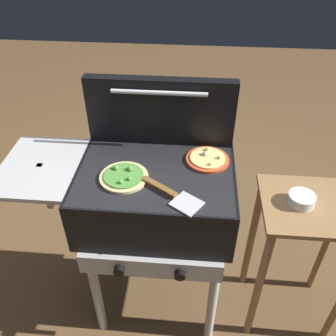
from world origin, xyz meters
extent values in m
plane|color=brown|center=(0.00, 0.00, 0.00)|extent=(8.00, 8.00, 0.00)
cube|color=black|center=(0.00, 0.00, 0.78)|extent=(0.64, 0.48, 0.24)
cube|color=black|center=(0.00, 0.00, 0.90)|extent=(0.61, 0.46, 0.01)
cube|color=#BABABA|center=(-0.48, 0.00, 0.89)|extent=(0.32, 0.41, 0.02)
cube|color=#BABABA|center=(-0.48, 0.00, 0.78)|extent=(0.02, 0.02, 0.24)
cube|color=#BABABA|center=(0.00, -0.25, 0.61)|extent=(0.58, 0.02, 0.10)
cylinder|color=black|center=(-0.12, -0.28, 0.61)|extent=(0.04, 0.02, 0.04)
cylinder|color=black|center=(0.12, -0.28, 0.61)|extent=(0.04, 0.02, 0.04)
cylinder|color=#BABABA|center=(-0.27, -0.19, 0.33)|extent=(0.04, 0.04, 0.66)
cylinder|color=#BABABA|center=(0.27, -0.19, 0.33)|extent=(0.04, 0.04, 0.66)
cylinder|color=#BABABA|center=(-0.27, 0.19, 0.33)|extent=(0.04, 0.04, 0.66)
cylinder|color=#BABABA|center=(0.27, 0.19, 0.33)|extent=(0.04, 0.04, 0.66)
cube|color=black|center=(0.00, 0.21, 1.05)|extent=(0.63, 0.05, 0.30)
cylinder|color=#B7B7BC|center=(0.00, 0.17, 1.16)|extent=(0.38, 0.02, 0.02)
cylinder|color=#E0C17F|center=(-0.12, -0.06, 0.91)|extent=(0.19, 0.19, 0.01)
cylinder|color=#4C8C38|center=(-0.12, -0.06, 0.92)|extent=(0.16, 0.16, 0.01)
sphere|color=#4B7B3D|center=(-0.10, -0.02, 0.92)|extent=(0.03, 0.03, 0.03)
sphere|color=#508439|center=(-0.16, -0.02, 0.92)|extent=(0.02, 0.02, 0.02)
sphere|color=green|center=(-0.12, -0.10, 0.92)|extent=(0.02, 0.02, 0.02)
sphere|color=#4F8740|center=(-0.09, -0.08, 0.92)|extent=(0.02, 0.02, 0.02)
cylinder|color=#C64723|center=(0.21, 0.09, 0.91)|extent=(0.18, 0.18, 0.01)
cylinder|color=#EDD17A|center=(0.21, 0.09, 0.92)|extent=(0.15, 0.15, 0.01)
sphere|color=#D8D07D|center=(0.22, 0.04, 0.92)|extent=(0.02, 0.02, 0.02)
sphere|color=#DDB58B|center=(0.20, 0.10, 0.92)|extent=(0.03, 0.03, 0.03)
sphere|color=tan|center=(0.25, 0.08, 0.92)|extent=(0.02, 0.02, 0.02)
sphere|color=#D1E283|center=(0.21, 0.14, 0.92)|extent=(0.02, 0.02, 0.02)
cube|color=#B7BABF|center=(0.13, -0.18, 0.90)|extent=(0.13, 0.13, 0.01)
cube|color=brown|center=(0.03, -0.11, 0.91)|extent=(0.15, 0.11, 0.02)
cube|color=olive|center=(0.66, 0.00, 0.76)|extent=(0.44, 0.36, 0.02)
cylinder|color=olive|center=(0.47, -0.15, 0.38)|extent=(0.04, 0.04, 0.75)
cylinder|color=olive|center=(0.47, 0.15, 0.38)|extent=(0.04, 0.04, 0.75)
cylinder|color=olive|center=(0.85, 0.15, 0.38)|extent=(0.04, 0.04, 0.75)
cylinder|color=silver|center=(0.60, 0.00, 0.79)|extent=(0.11, 0.11, 0.04)
cylinder|color=maroon|center=(0.60, 0.00, 0.79)|extent=(0.09, 0.09, 0.02)
camera|label=1|loc=(0.15, -1.11, 1.80)|focal=38.48mm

